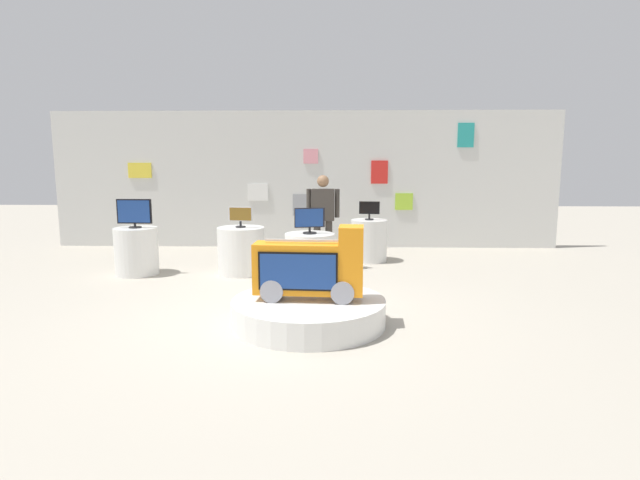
{
  "coord_description": "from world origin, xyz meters",
  "views": [
    {
      "loc": [
        0.65,
        -5.86,
        1.84
      ],
      "look_at": [
        0.47,
        0.19,
        0.89
      ],
      "focal_mm": 28.52,
      "sensor_mm": 36.0,
      "label": 1
    }
  ],
  "objects_px": {
    "tv_on_center_rear": "(310,220)",
    "tv_on_right_rear": "(240,216)",
    "tv_on_left_rear": "(134,213)",
    "shopper_browsing_near_truck": "(323,215)",
    "display_pedestal_center_rear": "(310,259)",
    "main_display_pedestal": "(309,312)",
    "novelty_firetruck_tv": "(311,270)",
    "display_pedestal_far_right": "(369,240)",
    "tv_on_far_right": "(369,209)",
    "display_pedestal_right_rear": "(241,250)",
    "display_pedestal_left_rear": "(136,251)"
  },
  "relations": [
    {
      "from": "tv_on_center_rear",
      "to": "tv_on_right_rear",
      "type": "distance_m",
      "value": 1.34
    },
    {
      "from": "tv_on_left_rear",
      "to": "shopper_browsing_near_truck",
      "type": "xyz_separation_m",
      "value": [
        3.03,
        0.49,
        -0.08
      ]
    },
    {
      "from": "display_pedestal_center_rear",
      "to": "shopper_browsing_near_truck",
      "type": "relative_size",
      "value": 0.48
    },
    {
      "from": "main_display_pedestal",
      "to": "novelty_firetruck_tv",
      "type": "height_order",
      "value": "novelty_firetruck_tv"
    },
    {
      "from": "main_display_pedestal",
      "to": "display_pedestal_far_right",
      "type": "xyz_separation_m",
      "value": [
        0.92,
        3.72,
        0.24
      ]
    },
    {
      "from": "main_display_pedestal",
      "to": "tv_on_left_rear",
      "type": "distance_m",
      "value": 3.95
    },
    {
      "from": "display_pedestal_center_rear",
      "to": "novelty_firetruck_tv",
      "type": "bearing_deg",
      "value": -86.88
    },
    {
      "from": "main_display_pedestal",
      "to": "tv_on_far_right",
      "type": "distance_m",
      "value": 3.91
    },
    {
      "from": "display_pedestal_far_right",
      "to": "shopper_browsing_near_truck",
      "type": "relative_size",
      "value": 0.48
    },
    {
      "from": "tv_on_center_rear",
      "to": "shopper_browsing_near_truck",
      "type": "relative_size",
      "value": 0.28
    },
    {
      "from": "display_pedestal_center_rear",
      "to": "tv_on_far_right",
      "type": "xyz_separation_m",
      "value": [
        1.0,
        1.79,
        0.58
      ]
    },
    {
      "from": "display_pedestal_center_rear",
      "to": "tv_on_right_rear",
      "type": "distance_m",
      "value": 1.46
    },
    {
      "from": "tv_on_left_rear",
      "to": "display_pedestal_right_rear",
      "type": "relative_size",
      "value": 0.74
    },
    {
      "from": "tv_on_left_rear",
      "to": "display_pedestal_far_right",
      "type": "relative_size",
      "value": 0.74
    },
    {
      "from": "display_pedestal_far_right",
      "to": "novelty_firetruck_tv",
      "type": "bearing_deg",
      "value": -103.57
    },
    {
      "from": "display_pedestal_far_right",
      "to": "display_pedestal_left_rear",
      "type": "bearing_deg",
      "value": -162.42
    },
    {
      "from": "display_pedestal_left_rear",
      "to": "tv_on_far_right",
      "type": "height_order",
      "value": "tv_on_far_right"
    },
    {
      "from": "tv_on_left_rear",
      "to": "tv_on_center_rear",
      "type": "xyz_separation_m",
      "value": [
        2.85,
        -0.57,
        -0.04
      ]
    },
    {
      "from": "tv_on_right_rear",
      "to": "display_pedestal_far_right",
      "type": "xyz_separation_m",
      "value": [
        2.16,
        1.12,
        -0.58
      ]
    },
    {
      "from": "main_display_pedestal",
      "to": "display_pedestal_far_right",
      "type": "relative_size",
      "value": 2.27
    },
    {
      "from": "display_pedestal_far_right",
      "to": "display_pedestal_center_rear",
      "type": "bearing_deg",
      "value": -119.2
    },
    {
      "from": "display_pedestal_center_rear",
      "to": "tv_on_center_rear",
      "type": "xyz_separation_m",
      "value": [
        -0.0,
        -0.0,
        0.59
      ]
    },
    {
      "from": "tv_on_right_rear",
      "to": "display_pedestal_far_right",
      "type": "relative_size",
      "value": 0.51
    },
    {
      "from": "main_display_pedestal",
      "to": "tv_on_center_rear",
      "type": "height_order",
      "value": "tv_on_center_rear"
    },
    {
      "from": "novelty_firetruck_tv",
      "to": "tv_on_left_rear",
      "type": "height_order",
      "value": "tv_on_left_rear"
    },
    {
      "from": "display_pedestal_right_rear",
      "to": "tv_on_center_rear",
      "type": "bearing_deg",
      "value": -30.58
    },
    {
      "from": "tv_on_right_rear",
      "to": "shopper_browsing_near_truck",
      "type": "xyz_separation_m",
      "value": [
        1.33,
        0.38,
        -0.02
      ]
    },
    {
      "from": "tv_on_left_rear",
      "to": "shopper_browsing_near_truck",
      "type": "height_order",
      "value": "shopper_browsing_near_truck"
    },
    {
      "from": "tv_on_far_right",
      "to": "novelty_firetruck_tv",
      "type": "bearing_deg",
      "value": -103.59
    },
    {
      "from": "tv_on_left_rear",
      "to": "display_pedestal_center_rear",
      "type": "distance_m",
      "value": 2.98
    },
    {
      "from": "display_pedestal_far_right",
      "to": "tv_on_center_rear",
      "type": "bearing_deg",
      "value": -119.17
    },
    {
      "from": "display_pedestal_center_rear",
      "to": "shopper_browsing_near_truck",
      "type": "xyz_separation_m",
      "value": [
        0.17,
        1.06,
        0.55
      ]
    },
    {
      "from": "display_pedestal_center_rear",
      "to": "shopper_browsing_near_truck",
      "type": "bearing_deg",
      "value": 80.73
    },
    {
      "from": "novelty_firetruck_tv",
      "to": "tv_on_left_rear",
      "type": "xyz_separation_m",
      "value": [
        -2.96,
        2.5,
        0.38
      ]
    },
    {
      "from": "shopper_browsing_near_truck",
      "to": "main_display_pedestal",
      "type": "bearing_deg",
      "value": -91.74
    },
    {
      "from": "novelty_firetruck_tv",
      "to": "tv_on_right_rear",
      "type": "bearing_deg",
      "value": 115.86
    },
    {
      "from": "tv_on_right_rear",
      "to": "tv_on_far_right",
      "type": "bearing_deg",
      "value": 27.32
    },
    {
      "from": "display_pedestal_far_right",
      "to": "shopper_browsing_near_truck",
      "type": "height_order",
      "value": "shopper_browsing_near_truck"
    },
    {
      "from": "display_pedestal_left_rear",
      "to": "tv_on_center_rear",
      "type": "xyz_separation_m",
      "value": [
        2.85,
        -0.58,
        0.59
      ]
    },
    {
      "from": "main_display_pedestal",
      "to": "tv_on_center_rear",
      "type": "distance_m",
      "value": 2.09
    },
    {
      "from": "tv_on_right_rear",
      "to": "display_pedestal_left_rear",
      "type": "bearing_deg",
      "value": -176.57
    },
    {
      "from": "display_pedestal_right_rear",
      "to": "display_pedestal_left_rear",
      "type": "bearing_deg",
      "value": -176.43
    },
    {
      "from": "display_pedestal_far_right",
      "to": "tv_on_right_rear",
      "type": "bearing_deg",
      "value": -152.59
    },
    {
      "from": "display_pedestal_left_rear",
      "to": "display_pedestal_center_rear",
      "type": "height_order",
      "value": "same"
    },
    {
      "from": "shopper_browsing_near_truck",
      "to": "display_pedestal_center_rear",
      "type": "bearing_deg",
      "value": -99.27
    },
    {
      "from": "display_pedestal_left_rear",
      "to": "display_pedestal_right_rear",
      "type": "bearing_deg",
      "value": 3.57
    },
    {
      "from": "display_pedestal_left_rear",
      "to": "display_pedestal_center_rear",
      "type": "bearing_deg",
      "value": -11.37
    },
    {
      "from": "tv_on_left_rear",
      "to": "display_pedestal_left_rear",
      "type": "bearing_deg",
      "value": 91.55
    },
    {
      "from": "novelty_firetruck_tv",
      "to": "tv_on_center_rear",
      "type": "relative_size",
      "value": 2.74
    },
    {
      "from": "tv_on_right_rear",
      "to": "tv_on_far_right",
      "type": "relative_size",
      "value": 1.05
    }
  ]
}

